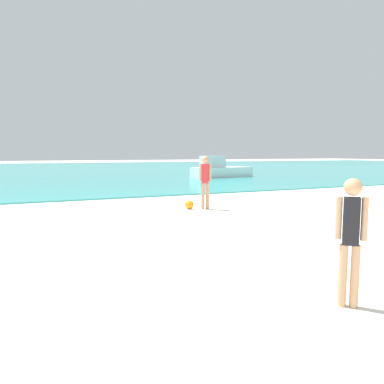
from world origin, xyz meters
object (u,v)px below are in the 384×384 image
at_px(beach_ball, 189,205).
at_px(person_standing, 351,235).
at_px(boat_near, 220,170).
at_px(person_distant, 205,179).

bearing_deg(beach_ball, person_standing, -99.23).
bearing_deg(person_standing, boat_near, -74.28).
bearing_deg(person_standing, person_distant, -62.89).
relative_size(person_distant, beach_ball, 5.98).
height_order(boat_near, beach_ball, boat_near).
height_order(person_standing, person_distant, person_distant).
bearing_deg(person_standing, beach_ball, -59.13).
bearing_deg(boat_near, person_distant, -126.14).
height_order(person_distant, beach_ball, person_distant).
xyz_separation_m(person_distant, beach_ball, (-0.48, 0.24, -0.86)).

